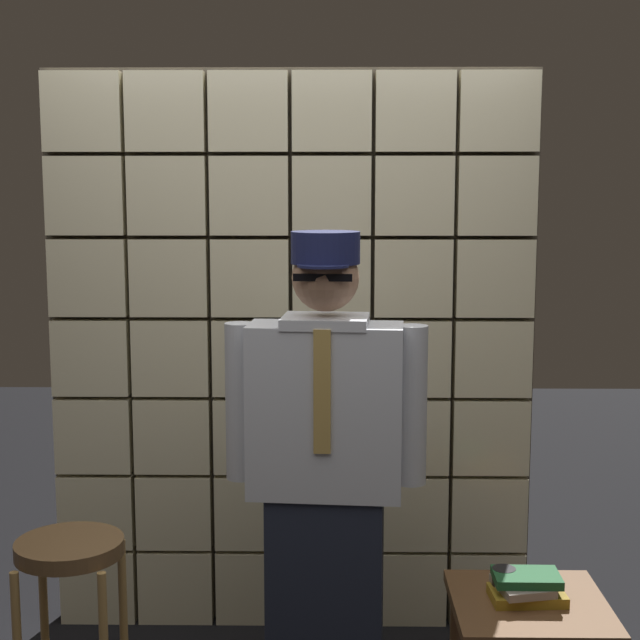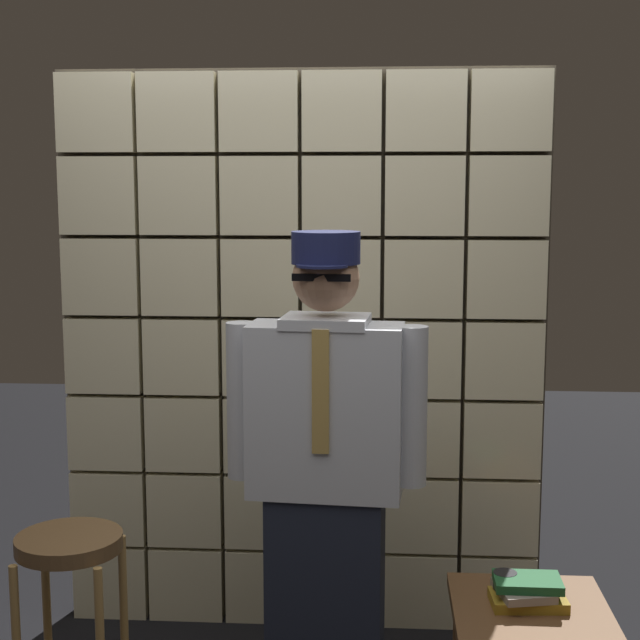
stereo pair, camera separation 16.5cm
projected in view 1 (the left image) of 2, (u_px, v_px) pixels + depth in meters
glass_block_wall at (291, 357)px, 3.94m from camera, size 2.03×0.10×2.37m
standing_person at (325, 474)px, 3.22m from camera, size 0.69×0.31×1.73m
bar_stool at (72, 599)px, 2.99m from camera, size 0.34×0.34×0.77m
side_table at (529, 619)px, 3.19m from camera, size 0.52×0.52×0.49m
book_stack at (526, 587)px, 3.18m from camera, size 0.25×0.21×0.09m
coffee_mug at (505, 581)px, 3.22m from camera, size 0.13×0.08×0.09m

